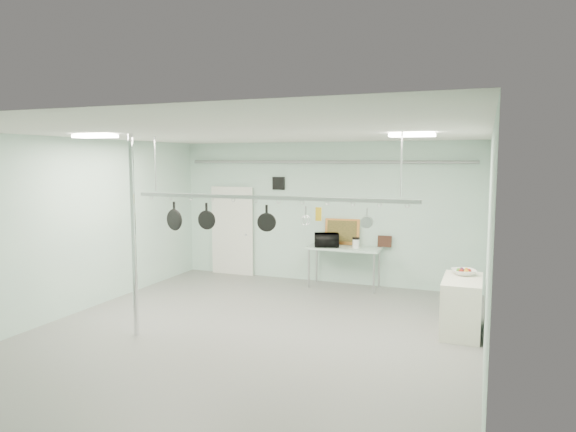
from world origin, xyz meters
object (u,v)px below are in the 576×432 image
at_px(chrome_pole, 133,236).
at_px(fruit_bowl, 464,272).
at_px(pot_rack, 267,196).
at_px(microwave, 327,240).
at_px(prep_table, 344,250).
at_px(side_cabinet, 462,306).
at_px(skillet_mid, 207,216).
at_px(skillet_left, 174,216).
at_px(skillet_right, 267,218).
at_px(coffee_canister, 356,244).

distance_m(chrome_pole, fruit_bowl, 5.40).
distance_m(pot_rack, microwave, 3.40).
height_order(prep_table, side_cabinet, prep_table).
height_order(chrome_pole, fruit_bowl, chrome_pole).
relative_size(prep_table, side_cabinet, 1.33).
distance_m(prep_table, pot_rack, 3.61).
bearing_deg(skillet_mid, fruit_bowl, 16.68).
height_order(side_cabinet, fruit_bowl, fruit_bowl).
xyz_separation_m(prep_table, skillet_mid, (-1.50, -3.30, 1.04)).
bearing_deg(skillet_left, side_cabinet, 29.11).
relative_size(pot_rack, fruit_bowl, 12.58).
distance_m(microwave, skillet_right, 3.30).
height_order(coffee_canister, skillet_mid, skillet_mid).
bearing_deg(fruit_bowl, pot_rack, -155.14).
bearing_deg(chrome_pole, skillet_left, 79.90).
bearing_deg(skillet_left, chrome_pole, -84.19).
bearing_deg(coffee_canister, prep_table, 164.89).
xyz_separation_m(pot_rack, coffee_canister, (0.68, 3.23, -1.23)).
bearing_deg(side_cabinet, skillet_right, -159.60).
bearing_deg(pot_rack, coffee_canister, 78.14).
relative_size(prep_table, coffee_canister, 8.17).
xyz_separation_m(microwave, fruit_bowl, (2.92, -1.82, -0.10)).
bearing_deg(prep_table, pot_rack, -96.91).
xyz_separation_m(chrome_pole, side_cabinet, (4.85, 2.00, -1.15)).
bearing_deg(skillet_right, coffee_canister, 62.96).
relative_size(prep_table, skillet_right, 3.89).
distance_m(fruit_bowl, skillet_left, 4.97).
height_order(skillet_left, skillet_mid, same).
bearing_deg(side_cabinet, pot_rack, -159.55).
distance_m(skillet_left, skillet_mid, 0.64).
relative_size(side_cabinet, coffee_canister, 6.13).
bearing_deg(prep_table, chrome_pole, -118.71).
relative_size(side_cabinet, skillet_mid, 2.79).
distance_m(pot_rack, coffee_canister, 3.52).
bearing_deg(chrome_pole, fruit_bowl, 25.05).
height_order(pot_rack, fruit_bowl, pot_rack).
bearing_deg(coffee_canister, skillet_right, -102.00).
distance_m(prep_table, fruit_bowl, 3.20).
height_order(chrome_pole, microwave, chrome_pole).
bearing_deg(fruit_bowl, skillet_right, -155.20).
distance_m(microwave, fruit_bowl, 3.45).
height_order(prep_table, fruit_bowl, fruit_bowl).
relative_size(skillet_mid, skillet_right, 1.05).
bearing_deg(microwave, prep_table, 176.75).
relative_size(prep_table, pot_rack, 0.33).
height_order(side_cabinet, coffee_canister, coffee_canister).
height_order(chrome_pole, skillet_mid, chrome_pole).
height_order(pot_rack, skillet_right, pot_rack).
bearing_deg(skillet_right, fruit_bowl, 9.77).
relative_size(side_cabinet, skillet_right, 2.92).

